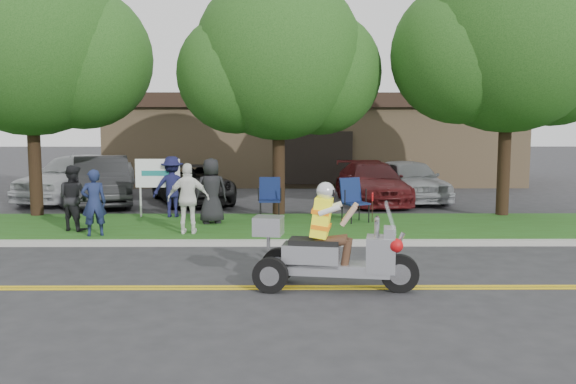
{
  "coord_description": "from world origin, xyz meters",
  "views": [
    {
      "loc": [
        0.67,
        -10.49,
        2.77
      ],
      "look_at": [
        0.74,
        2.0,
        1.34
      ],
      "focal_mm": 38.0,
      "sensor_mm": 36.0,
      "label": 1
    }
  ],
  "objects_px": {
    "trike_scooter": "(327,252)",
    "parked_car_mid": "(193,184)",
    "spectator_adult_left": "(94,203)",
    "spectator_adult_right": "(188,199)",
    "spectator_adult_mid": "(73,198)",
    "lawn_chair_b": "(353,197)",
    "parked_car_far_right": "(409,180)",
    "parked_car_far_left": "(76,177)",
    "parked_car_left": "(102,181)",
    "parked_car_right": "(372,183)",
    "lawn_chair_a": "(270,195)"
  },
  "relations": [
    {
      "from": "spectator_adult_right",
      "to": "parked_car_right",
      "type": "xyz_separation_m",
      "value": [
        5.33,
        6.4,
        -0.26
      ]
    },
    {
      "from": "trike_scooter",
      "to": "spectator_adult_left",
      "type": "height_order",
      "value": "trike_scooter"
    },
    {
      "from": "lawn_chair_b",
      "to": "spectator_adult_mid",
      "type": "relative_size",
      "value": 0.72
    },
    {
      "from": "trike_scooter",
      "to": "parked_car_mid",
      "type": "relative_size",
      "value": 0.58
    },
    {
      "from": "trike_scooter",
      "to": "spectator_adult_right",
      "type": "xyz_separation_m",
      "value": [
        -3.01,
        4.57,
        0.33
      ]
    },
    {
      "from": "spectator_adult_left",
      "to": "parked_car_mid",
      "type": "height_order",
      "value": "spectator_adult_left"
    },
    {
      "from": "lawn_chair_a",
      "to": "parked_car_far_right",
      "type": "height_order",
      "value": "parked_car_far_right"
    },
    {
      "from": "lawn_chair_a",
      "to": "parked_car_mid",
      "type": "distance_m",
      "value": 4.74
    },
    {
      "from": "spectator_adult_mid",
      "to": "parked_car_mid",
      "type": "relative_size",
      "value": 0.34
    },
    {
      "from": "spectator_adult_right",
      "to": "parked_car_mid",
      "type": "distance_m",
      "value": 6.45
    },
    {
      "from": "spectator_adult_left",
      "to": "spectator_adult_mid",
      "type": "distance_m",
      "value": 1.03
    },
    {
      "from": "parked_car_right",
      "to": "parked_car_mid",
      "type": "bearing_deg",
      "value": 174.71
    },
    {
      "from": "lawn_chair_a",
      "to": "spectator_adult_mid",
      "type": "bearing_deg",
      "value": -157.25
    },
    {
      "from": "spectator_adult_left",
      "to": "spectator_adult_right",
      "type": "distance_m",
      "value": 2.2
    },
    {
      "from": "parked_car_right",
      "to": "spectator_adult_right",
      "type": "bearing_deg",
      "value": -135.23
    },
    {
      "from": "trike_scooter",
      "to": "spectator_adult_right",
      "type": "distance_m",
      "value": 5.48
    },
    {
      "from": "spectator_adult_mid",
      "to": "spectator_adult_right",
      "type": "xyz_separation_m",
      "value": [
        2.92,
        -0.45,
        0.04
      ]
    },
    {
      "from": "lawn_chair_b",
      "to": "parked_car_far_left",
      "type": "height_order",
      "value": "parked_car_far_left"
    },
    {
      "from": "trike_scooter",
      "to": "parked_car_mid",
      "type": "height_order",
      "value": "trike_scooter"
    },
    {
      "from": "lawn_chair_a",
      "to": "parked_car_mid",
      "type": "xyz_separation_m",
      "value": [
        -2.75,
        3.85,
        -0.08
      ]
    },
    {
      "from": "spectator_adult_right",
      "to": "parked_car_left",
      "type": "xyz_separation_m",
      "value": [
        -3.86,
        5.96,
        -0.14
      ]
    },
    {
      "from": "trike_scooter",
      "to": "parked_car_left",
      "type": "bearing_deg",
      "value": 132.94
    },
    {
      "from": "spectator_adult_right",
      "to": "parked_car_far_right",
      "type": "distance_m",
      "value": 9.58
    },
    {
      "from": "spectator_adult_left",
      "to": "parked_car_far_left",
      "type": "relative_size",
      "value": 0.31
    },
    {
      "from": "lawn_chair_b",
      "to": "parked_car_mid",
      "type": "xyz_separation_m",
      "value": [
        -5.02,
        4.58,
        -0.11
      ]
    },
    {
      "from": "lawn_chair_b",
      "to": "parked_car_far_right",
      "type": "distance_m",
      "value": 5.64
    },
    {
      "from": "parked_car_left",
      "to": "parked_car_mid",
      "type": "height_order",
      "value": "parked_car_left"
    },
    {
      "from": "lawn_chair_a",
      "to": "spectator_adult_right",
      "type": "distance_m",
      "value": 3.16
    },
    {
      "from": "trike_scooter",
      "to": "spectator_adult_left",
      "type": "distance_m",
      "value": 6.75
    },
    {
      "from": "spectator_adult_left",
      "to": "parked_car_left",
      "type": "height_order",
      "value": "spectator_adult_left"
    },
    {
      "from": "lawn_chair_b",
      "to": "spectator_adult_mid",
      "type": "bearing_deg",
      "value": 166.54
    },
    {
      "from": "spectator_adult_mid",
      "to": "parked_car_far_left",
      "type": "relative_size",
      "value": 0.32
    },
    {
      "from": "spectator_adult_left",
      "to": "parked_car_mid",
      "type": "bearing_deg",
      "value": -122.89
    },
    {
      "from": "parked_car_far_left",
      "to": "parked_car_left",
      "type": "height_order",
      "value": "parked_car_far_left"
    },
    {
      "from": "parked_car_far_left",
      "to": "spectator_adult_left",
      "type": "bearing_deg",
      "value": -51.26
    },
    {
      "from": "lawn_chair_a",
      "to": "spectator_adult_right",
      "type": "relative_size",
      "value": 0.66
    },
    {
      "from": "spectator_adult_left",
      "to": "parked_car_right",
      "type": "xyz_separation_m",
      "value": [
        7.52,
        6.67,
        -0.2
      ]
    },
    {
      "from": "trike_scooter",
      "to": "spectator_adult_right",
      "type": "bearing_deg",
      "value": 133.19
    },
    {
      "from": "spectator_adult_mid",
      "to": "parked_car_left",
      "type": "xyz_separation_m",
      "value": [
        -0.95,
        5.51,
        -0.1
      ]
    },
    {
      "from": "trike_scooter",
      "to": "parked_car_far_left",
      "type": "relative_size",
      "value": 0.54
    },
    {
      "from": "parked_car_left",
      "to": "parked_car_right",
      "type": "bearing_deg",
      "value": -15.17
    },
    {
      "from": "trike_scooter",
      "to": "lawn_chair_b",
      "type": "distance_m",
      "value": 6.47
    },
    {
      "from": "parked_car_far_left",
      "to": "parked_car_left",
      "type": "bearing_deg",
      "value": -22.27
    },
    {
      "from": "trike_scooter",
      "to": "parked_car_far_right",
      "type": "bearing_deg",
      "value": 81.84
    },
    {
      "from": "parked_car_left",
      "to": "parked_car_mid",
      "type": "relative_size",
      "value": 1.05
    },
    {
      "from": "spectator_adult_mid",
      "to": "parked_car_far_left",
      "type": "xyz_separation_m",
      "value": [
        -2.11,
        6.47,
        -0.04
      ]
    },
    {
      "from": "spectator_adult_mid",
      "to": "spectator_adult_right",
      "type": "bearing_deg",
      "value": -164.43
    },
    {
      "from": "spectator_adult_left",
      "to": "parked_car_right",
      "type": "bearing_deg",
      "value": -160.09
    },
    {
      "from": "parked_car_far_left",
      "to": "parked_car_far_right",
      "type": "xyz_separation_m",
      "value": [
        11.74,
        -0.09,
        -0.12
      ]
    },
    {
      "from": "parked_car_far_left",
      "to": "parked_car_mid",
      "type": "height_order",
      "value": "parked_car_far_left"
    }
  ]
}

